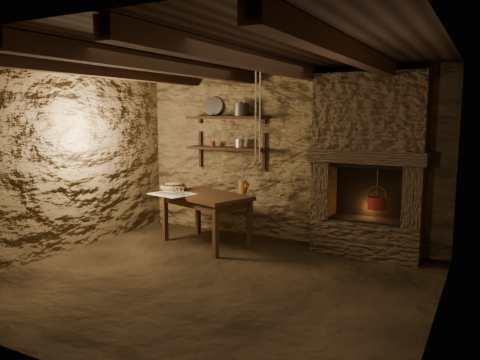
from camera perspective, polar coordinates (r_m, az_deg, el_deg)
The scene contains 25 objects.
floor at distance 5.20m, azimuth -3.69°, elevation -12.17°, with size 4.50×4.50×0.00m, color black.
back_wall at distance 6.69m, azimuth 5.40°, elevation 2.86°, with size 4.50×0.04×2.40m, color #493822.
front_wall at distance 3.42m, azimuth -22.02°, elevation -2.51°, with size 4.50×0.04×2.40m, color #493822.
left_wall at distance 6.41m, azimuth -21.09°, elevation 2.14°, with size 0.04×4.00×2.40m, color #493822.
right_wall at distance 4.19m, azimuth 23.22°, elevation -0.76°, with size 0.04×4.00×2.40m, color #493822.
ceiling at distance 4.93m, azimuth -3.94°, elevation 15.07°, with size 4.50×4.00×0.04m, color black.
beam_far_left at distance 5.85m, azimuth -16.74°, elevation 12.73°, with size 0.14×3.95×0.16m, color black.
beam_mid_left at distance 5.20m, azimuth -8.72°, elevation 13.62°, with size 0.14×3.95×0.16m, color black.
beam_mid_right at distance 4.67m, azimuth 1.42°, elevation 14.37°, with size 0.14×3.95×0.16m, color black.
beam_far_right at distance 4.31m, azimuth 13.76°, elevation 14.69°, with size 0.14×3.95×0.16m, color black.
shelf_lower at distance 6.92m, azimuth -1.62°, elevation 3.89°, with size 1.25×0.30×0.04m, color black.
shelf_upper at distance 6.90m, azimuth -1.63°, elevation 7.62°, with size 1.25×0.30×0.04m, color black.
hearth at distance 6.08m, azimuth 15.43°, elevation 2.35°, with size 1.43×0.51×2.30m.
work_table at distance 6.49m, azimuth -4.17°, elevation -4.57°, with size 1.41×1.08×0.72m.
linen_cloth at distance 6.44m, azimuth -8.23°, elevation -1.70°, with size 0.55×0.45×0.01m, color white.
pewter_cutlery_row at distance 6.42m, azimuth -8.32°, elevation -1.63°, with size 0.47×0.18×0.01m, color gray, non-canonical shape.
drinking_glasses at distance 6.51m, azimuth -7.54°, elevation -1.23°, with size 0.18×0.05×0.07m, color white, non-canonical shape.
stoneware_jug at distance 6.43m, azimuth 0.38°, elevation -0.08°, with size 0.14×0.14×0.41m.
wooden_bowl at distance 6.78m, azimuth -8.13°, elevation -0.86°, with size 0.38×0.38×0.13m, color olive.
iron_stockpot at distance 6.78m, azimuth 0.14°, elevation 8.47°, with size 0.22×0.22×0.16m, color #302D2A.
tin_pan at distance 7.14m, azimuth -3.25°, elevation 8.95°, with size 0.29×0.29×0.04m, color #ABABA5.
small_kettle at distance 6.81m, azimuth -0.04°, elevation 4.51°, with size 0.18×0.13×0.19m, color #ABABA5, non-canonical shape.
rusty_tin at distance 7.04m, azimuth -3.37°, elevation 4.43°, with size 0.08×0.08×0.08m, color #531E10.
red_pot at distance 6.07m, azimuth 16.30°, elevation -2.62°, with size 0.28×0.28×0.54m.
hanging_ropes at distance 5.78m, azimuth 2.19°, elevation 8.06°, with size 0.08×0.08×1.20m, color #C5B68B, non-canonical shape.
Camera 1 is at (2.62, -4.13, 1.78)m, focal length 35.00 mm.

